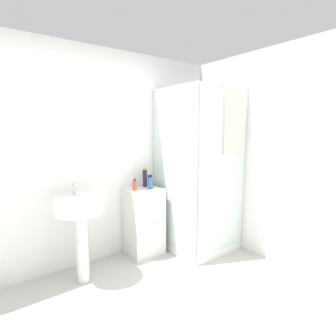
{
  "coord_description": "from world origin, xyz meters",
  "views": [
    {
      "loc": [
        -1.11,
        -1.26,
        1.6
      ],
      "look_at": [
        0.68,
        1.14,
        1.14
      ],
      "focal_mm": 28.0,
      "sensor_mm": 36.0,
      "label": 1
    }
  ],
  "objects_px": {
    "soap_dispenser": "(135,185)",
    "shampoo_bottle_blue": "(150,182)",
    "sink": "(80,216)",
    "shampoo_bottle_tall_black": "(145,178)"
  },
  "relations": [
    {
      "from": "soap_dispenser",
      "to": "shampoo_bottle_blue",
      "type": "relative_size",
      "value": 0.81
    },
    {
      "from": "shampoo_bottle_blue",
      "to": "sink",
      "type": "bearing_deg",
      "value": -173.2
    },
    {
      "from": "shampoo_bottle_blue",
      "to": "soap_dispenser",
      "type": "bearing_deg",
      "value": 164.63
    },
    {
      "from": "sink",
      "to": "shampoo_bottle_blue",
      "type": "xyz_separation_m",
      "value": [
        0.91,
        0.11,
        0.22
      ]
    },
    {
      "from": "sink",
      "to": "soap_dispenser",
      "type": "xyz_separation_m",
      "value": [
        0.72,
        0.16,
        0.19
      ]
    },
    {
      "from": "sink",
      "to": "shampoo_bottle_tall_black",
      "type": "distance_m",
      "value": 0.98
    },
    {
      "from": "soap_dispenser",
      "to": "shampoo_bottle_tall_black",
      "type": "height_order",
      "value": "shampoo_bottle_tall_black"
    },
    {
      "from": "soap_dispenser",
      "to": "shampoo_bottle_blue",
      "type": "bearing_deg",
      "value": -15.37
    },
    {
      "from": "sink",
      "to": "soap_dispenser",
      "type": "bearing_deg",
      "value": 12.59
    },
    {
      "from": "shampoo_bottle_tall_black",
      "to": "shampoo_bottle_blue",
      "type": "relative_size",
      "value": 1.42
    }
  ]
}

